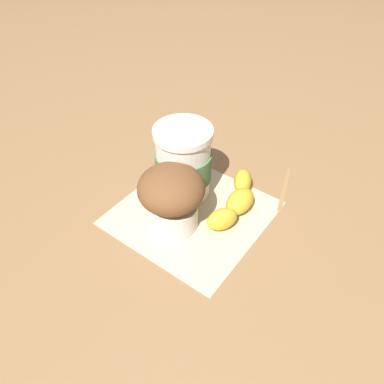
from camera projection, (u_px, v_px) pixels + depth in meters
name	position (u px, v px, depth m)	size (l,w,h in m)	color
ground_plane	(192.00, 213.00, 0.58)	(3.00, 3.00, 0.00)	#936D47
paper_napkin	(192.00, 213.00, 0.58)	(0.21, 0.21, 0.00)	beige
coffee_cup	(183.00, 163.00, 0.58)	(0.09, 0.09, 0.12)	white
muffin	(172.00, 196.00, 0.53)	(0.10, 0.10, 0.10)	white
banana	(236.00, 200.00, 0.58)	(0.07, 0.14, 0.04)	gold
wooden_stirrer	(284.00, 188.00, 0.62)	(0.11, 0.01, 0.00)	#9E7547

